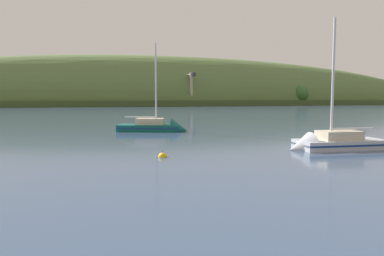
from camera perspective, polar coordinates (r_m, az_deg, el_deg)
far_shoreline_hill at (r=222.70m, az=-1.70°, el=3.82°), size 540.42×98.56×61.60m
dockside_crane at (r=196.38m, az=-0.15°, el=6.26°), size 6.38×11.46×18.98m
sailboat_midwater_white at (r=29.30m, az=21.75°, el=-2.89°), size 8.12×3.34×11.48m
sailboat_far_left at (r=42.70m, az=-5.69°, el=-0.08°), size 8.83×5.45×11.95m
mooring_buoy_midchannel at (r=23.67m, az=-4.86°, el=-4.77°), size 0.61×0.61×0.69m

